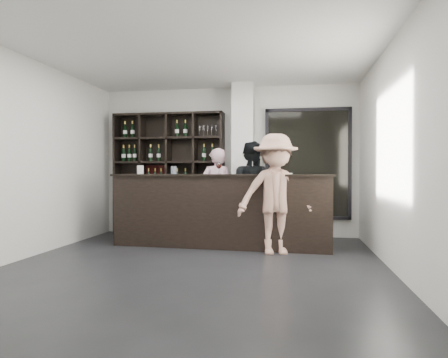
% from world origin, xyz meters
% --- Properties ---
extents(floor, '(5.00, 5.50, 0.01)m').
position_xyz_m(floor, '(0.00, 0.00, -0.01)').
color(floor, black).
rests_on(floor, ground).
extents(wine_shelf, '(2.20, 0.35, 2.40)m').
position_xyz_m(wine_shelf, '(-1.15, 2.57, 1.20)').
color(wine_shelf, black).
rests_on(wine_shelf, floor).
extents(structural_column, '(0.40, 0.40, 2.90)m').
position_xyz_m(structural_column, '(0.35, 2.47, 1.45)').
color(structural_column, silver).
rests_on(structural_column, floor).
extents(glass_panel, '(1.60, 0.08, 2.10)m').
position_xyz_m(glass_panel, '(1.55, 2.69, 1.40)').
color(glass_panel, black).
rests_on(glass_panel, floor).
extents(tasting_counter, '(3.65, 0.75, 1.20)m').
position_xyz_m(tasting_counter, '(0.10, 1.50, 0.60)').
color(tasting_counter, black).
rests_on(tasting_counter, floor).
extents(taster_pink, '(0.72, 0.59, 1.69)m').
position_xyz_m(taster_pink, '(-0.15, 2.40, 0.85)').
color(taster_pink, beige).
rests_on(taster_pink, floor).
extents(taster_black, '(1.00, 0.84, 1.81)m').
position_xyz_m(taster_black, '(0.48, 2.40, 0.90)').
color(taster_black, black).
rests_on(taster_black, floor).
extents(customer, '(1.30, 0.94, 1.82)m').
position_xyz_m(customer, '(1.02, 1.05, 0.91)').
color(customer, tan).
rests_on(customer, floor).
extents(wine_glass, '(0.12, 0.12, 0.22)m').
position_xyz_m(wine_glass, '(0.06, 1.52, 1.32)').
color(wine_glass, white).
rests_on(wine_glass, tasting_counter).
extents(spit_cup, '(0.11, 0.11, 0.13)m').
position_xyz_m(spit_cup, '(-0.69, 1.42, 1.27)').
color(spit_cup, '#A8B9CB').
rests_on(spit_cup, tasting_counter).
extents(napkin_stack, '(0.16, 0.16, 0.02)m').
position_xyz_m(napkin_stack, '(1.19, 1.54, 1.21)').
color(napkin_stack, white).
rests_on(napkin_stack, tasting_counter).
extents(card_stand, '(0.10, 0.06, 0.15)m').
position_xyz_m(card_stand, '(-1.33, 1.54, 1.28)').
color(card_stand, white).
rests_on(card_stand, tasting_counter).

